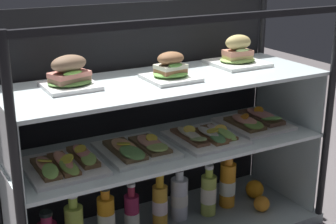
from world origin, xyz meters
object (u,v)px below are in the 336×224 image
object	(u,v)px
juice_bottle_back_right	(106,220)
orange_fruit_beside_bottles	(262,204)
open_sandwich_tray_left_of_center	(137,148)
juice_bottle_front_left_end	(179,197)
juice_bottle_front_middle	(132,214)
plated_roll_sandwich_left_of_center	(238,55)
juice_bottle_back_center	(228,183)
juice_bottle_back_left	(160,205)
orange_fruit_near_left_post	(255,189)
plated_roll_sandwich_mid_left	(70,75)
open_sandwich_tray_near_right_corner	(65,164)
open_sandwich_tray_far_right	(255,121)
open_sandwich_tray_far_left	(206,136)
juice_bottle_front_second	(209,194)
plated_roll_sandwich_far_left	(170,70)

from	to	relation	value
juice_bottle_back_right	orange_fruit_beside_bottles	size ratio (longest dim) A/B	3.54
open_sandwich_tray_left_of_center	juice_bottle_front_left_end	size ratio (longest dim) A/B	1.19
juice_bottle_front_middle	plated_roll_sandwich_left_of_center	bearing A→B (deg)	2.41
juice_bottle_front_middle	juice_bottle_back_center	distance (m)	0.46
juice_bottle_back_left	juice_bottle_front_left_end	world-z (taller)	juice_bottle_back_left
orange_fruit_near_left_post	plated_roll_sandwich_left_of_center	bearing A→B (deg)	164.17
open_sandwich_tray_left_of_center	orange_fruit_near_left_post	size ratio (longest dim) A/B	3.34
plated_roll_sandwich_mid_left	plated_roll_sandwich_left_of_center	distance (m)	0.71
juice_bottle_back_left	plated_roll_sandwich_mid_left	bearing A→B (deg)	174.49
open_sandwich_tray_near_right_corner	open_sandwich_tray_far_right	size ratio (longest dim) A/B	1.00
plated_roll_sandwich_left_of_center	orange_fruit_near_left_post	size ratio (longest dim) A/B	2.57
open_sandwich_tray_far_left	juice_bottle_back_center	bearing A→B (deg)	22.99
juice_bottle_front_second	orange_fruit_near_left_post	size ratio (longest dim) A/B	2.74
plated_roll_sandwich_mid_left	open_sandwich_tray_left_of_center	size ratio (longest dim) A/B	0.65
orange_fruit_near_left_post	plated_roll_sandwich_far_left	bearing A→B (deg)	-174.23
plated_roll_sandwich_left_of_center	orange_fruit_beside_bottles	bearing A→B (deg)	-69.14
open_sandwich_tray_near_right_corner	orange_fruit_near_left_post	size ratio (longest dim) A/B	3.34
open_sandwich_tray_left_of_center	open_sandwich_tray_far_left	distance (m)	0.29
juice_bottle_front_left_end	juice_bottle_back_center	world-z (taller)	juice_bottle_back_center
plated_roll_sandwich_mid_left	juice_bottle_front_middle	world-z (taller)	plated_roll_sandwich_mid_left
open_sandwich_tray_far_left	plated_roll_sandwich_far_left	bearing A→B (deg)	172.38
orange_fruit_near_left_post	juice_bottle_front_middle	bearing A→B (deg)	179.15
plated_roll_sandwich_far_left	open_sandwich_tray_left_of_center	distance (m)	0.31
orange_fruit_near_left_post	juice_bottle_back_right	bearing A→B (deg)	-178.45
plated_roll_sandwich_far_left	juice_bottle_back_left	xyz separation A→B (m)	(-0.02, 0.04, -0.56)
plated_roll_sandwich_mid_left	open_sandwich_tray_near_right_corner	world-z (taller)	plated_roll_sandwich_mid_left
open_sandwich_tray_far_right	orange_fruit_near_left_post	size ratio (longest dim) A/B	3.34
plated_roll_sandwich_far_left	juice_bottle_back_left	world-z (taller)	plated_roll_sandwich_far_left
plated_roll_sandwich_left_of_center	open_sandwich_tray_near_right_corner	xyz separation A→B (m)	(-0.77, -0.09, -0.28)
open_sandwich_tray_far_left	juice_bottle_back_left	world-z (taller)	open_sandwich_tray_far_left
open_sandwich_tray_near_right_corner	juice_bottle_front_second	distance (m)	0.68
open_sandwich_tray_left_of_center	juice_bottle_front_second	distance (m)	0.45
plated_roll_sandwich_left_of_center	plated_roll_sandwich_far_left	bearing A→B (deg)	-167.91
plated_roll_sandwich_mid_left	juice_bottle_back_right	bearing A→B (deg)	-25.06
open_sandwich_tray_left_of_center	juice_bottle_back_right	bearing A→B (deg)	165.31
juice_bottle_front_left_end	plated_roll_sandwich_left_of_center	bearing A→B (deg)	3.29
juice_bottle_front_middle	orange_fruit_near_left_post	size ratio (longest dim) A/B	2.59
plated_roll_sandwich_far_left	juice_bottle_back_right	bearing A→B (deg)	173.94
juice_bottle_back_right	juice_bottle_back_center	world-z (taller)	juice_bottle_back_center
juice_bottle_back_right	juice_bottle_back_left	bearing A→B (deg)	2.85
open_sandwich_tray_far_left	juice_bottle_back_center	xyz separation A→B (m)	(0.17, 0.07, -0.27)
plated_roll_sandwich_mid_left	juice_bottle_front_second	size ratio (longest dim) A/B	0.80
plated_roll_sandwich_mid_left	juice_bottle_front_second	distance (m)	0.79
plated_roll_sandwich_far_left	open_sandwich_tray_far_left	distance (m)	0.32
open_sandwich_tray_near_right_corner	juice_bottle_back_center	size ratio (longest dim) A/B	1.08
open_sandwich_tray_left_of_center	orange_fruit_near_left_post	bearing A→B (deg)	4.78
open_sandwich_tray_left_of_center	orange_fruit_beside_bottles	world-z (taller)	open_sandwich_tray_left_of_center
open_sandwich_tray_left_of_center	juice_bottle_front_middle	distance (m)	0.31
juice_bottle_back_right	juice_bottle_back_center	xyz separation A→B (m)	(0.57, 0.02, 0.00)
juice_bottle_front_left_end	juice_bottle_back_left	bearing A→B (deg)	-168.06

